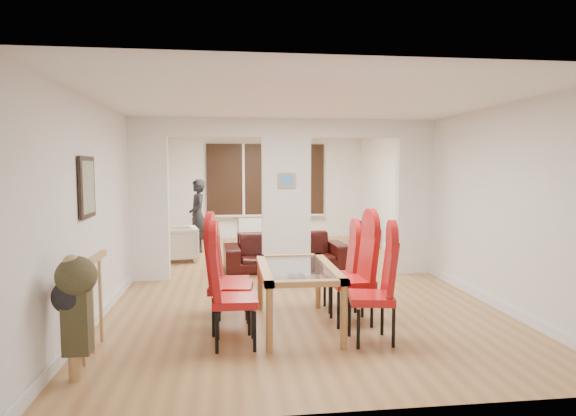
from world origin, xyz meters
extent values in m
cube|color=#A27341|center=(0.00, 0.00, 0.00)|extent=(5.00, 9.00, 0.01)
cube|color=white|center=(0.00, 0.00, 1.30)|extent=(5.00, 0.18, 2.60)
cube|color=black|center=(0.00, 4.44, 1.50)|extent=(3.00, 0.08, 1.80)
cube|color=white|center=(0.00, 4.40, 0.30)|extent=(1.40, 0.08, 0.50)
sphere|color=orange|center=(0.30, 3.30, 2.15)|extent=(0.36, 0.36, 0.36)
cube|color=gray|center=(-2.47, -2.40, 1.60)|extent=(0.04, 0.52, 0.67)
cube|color=#4C8CD8|center=(0.00, -0.10, 1.60)|extent=(0.30, 0.03, 0.25)
imported|color=black|center=(0.06, 0.55, 0.32)|extent=(2.22, 0.98, 0.63)
imported|color=beige|center=(-1.93, 1.55, 0.34)|extent=(0.83, 0.85, 0.67)
imported|color=black|center=(-1.61, 2.54, 0.78)|extent=(0.64, 0.50, 1.56)
imported|color=black|center=(2.00, 2.99, 0.28)|extent=(0.99, 0.26, 0.57)
cylinder|color=#143F19|center=(0.25, 2.51, 0.37)|extent=(0.07, 0.07, 0.27)
imported|color=black|center=(0.51, 2.49, 0.26)|extent=(0.20, 0.20, 0.05)
camera|label=1|loc=(-0.93, -7.86, 1.82)|focal=30.00mm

